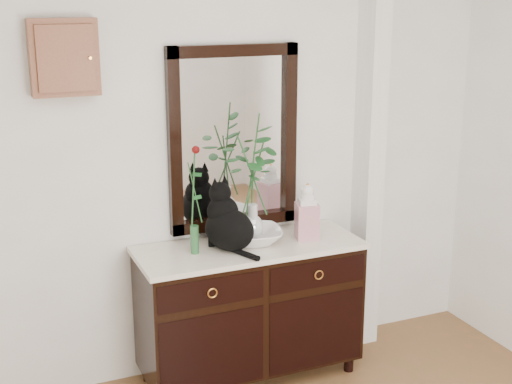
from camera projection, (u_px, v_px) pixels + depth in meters
name	position (u px, v px, depth m)	size (l,w,h in m)	color
wall_back	(217.00, 155.00, 4.21)	(3.60, 0.04, 2.70)	white
pilaster	(370.00, 144.00, 4.52)	(0.12, 0.20, 2.70)	white
sideboard	(249.00, 304.00, 4.26)	(1.33, 0.52, 0.82)	black
wall_mirror	(234.00, 139.00, 4.21)	(0.80, 0.06, 1.10)	black
key_cabinet	(64.00, 57.00, 3.69)	(0.35, 0.10, 0.40)	brown
cat	(229.00, 216.00, 4.05)	(0.28, 0.34, 0.40)	black
lotus_bowl	(253.00, 236.00, 4.19)	(0.35, 0.35, 0.08)	white
vase_branches	(253.00, 177.00, 4.09)	(0.36, 0.36, 0.76)	silver
bud_vase_rose	(194.00, 200.00, 3.95)	(0.08, 0.08, 0.63)	#2B6535
ginger_jar	(307.00, 211.00, 4.23)	(0.13, 0.13, 0.35)	white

